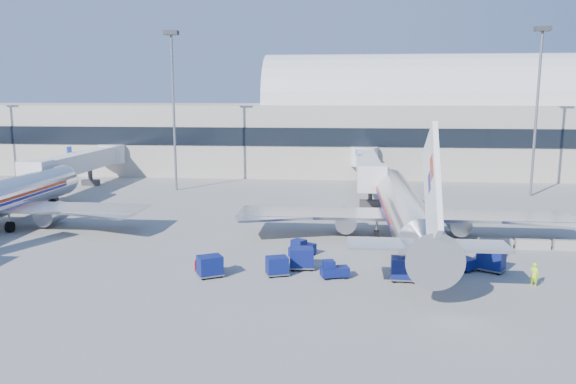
# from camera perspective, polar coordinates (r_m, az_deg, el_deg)

# --- Properties ---
(ground) EXTENTS (260.00, 260.00, 0.00)m
(ground) POSITION_cam_1_polar(r_m,az_deg,el_deg) (50.98, 0.82, -5.81)
(ground) COLOR gray
(ground) RESTS_ON ground
(terminal) EXTENTS (170.00, 28.15, 21.00)m
(terminal) POSITION_cam_1_polar(r_m,az_deg,el_deg) (106.54, -4.06, 6.47)
(terminal) COLOR #B2AA9E
(terminal) RESTS_ON ground
(airliner_main) EXTENTS (32.00, 37.26, 12.07)m
(airliner_main) POSITION_cam_1_polar(r_m,az_deg,el_deg) (54.86, 11.69, -1.75)
(airliner_main) COLOR silver
(airliner_main) RESTS_ON ground
(jetbridge_near) EXTENTS (4.40, 27.50, 6.25)m
(jetbridge_near) POSITION_cam_1_polar(r_m,az_deg,el_deg) (80.43, 8.03, 2.73)
(jetbridge_near) COLOR silver
(jetbridge_near) RESTS_ON ground
(jetbridge_mid) EXTENTS (4.40, 27.50, 6.25)m
(jetbridge_mid) POSITION_cam_1_polar(r_m,az_deg,el_deg) (89.03, -20.12, 2.91)
(jetbridge_mid) COLOR silver
(jetbridge_mid) RESTS_ON ground
(mast_west) EXTENTS (2.00, 1.20, 22.60)m
(mast_west) POSITION_cam_1_polar(r_m,az_deg,el_deg) (82.49, -11.61, 10.37)
(mast_west) COLOR slate
(mast_west) RESTS_ON ground
(mast_east) EXTENTS (2.00, 1.20, 22.60)m
(mast_east) POSITION_cam_1_polar(r_m,az_deg,el_deg) (83.12, 24.09, 9.72)
(mast_east) COLOR slate
(mast_east) RESTS_ON ground
(barrier_near) EXTENTS (3.00, 0.55, 0.90)m
(barrier_near) POSITION_cam_1_polar(r_m,az_deg,el_deg) (54.48, 20.30, -4.92)
(barrier_near) COLOR #9E9E96
(barrier_near) RESTS_ON ground
(barrier_mid) EXTENTS (3.00, 0.55, 0.90)m
(barrier_mid) POSITION_cam_1_polar(r_m,az_deg,el_deg) (55.43, 23.61, -4.89)
(barrier_mid) COLOR #9E9E96
(barrier_mid) RESTS_ON ground
(barrier_far) EXTENTS (3.00, 0.55, 0.90)m
(barrier_far) POSITION_cam_1_polar(r_m,az_deg,el_deg) (56.55, 26.80, -4.85)
(barrier_far) COLOR #9E9E96
(barrier_far) RESTS_ON ground
(tug_lead) EXTENTS (2.32, 1.59, 1.38)m
(tug_lead) POSITION_cam_1_polar(r_m,az_deg,el_deg) (43.19, 4.65, -7.89)
(tug_lead) COLOR #0B1455
(tug_lead) RESTS_ON ground
(tug_right) EXTENTS (2.54, 2.73, 1.63)m
(tug_right) POSITION_cam_1_polar(r_m,az_deg,el_deg) (47.35, 17.00, -6.56)
(tug_right) COLOR #0B1455
(tug_right) RESTS_ON ground
(tug_left) EXTENTS (2.38, 2.74, 1.61)m
(tug_left) POSITION_cam_1_polar(r_m,az_deg,el_deg) (48.41, 1.40, -5.77)
(tug_left) COLOR #0B1455
(tug_left) RESTS_ON ground
(cart_train_a) EXTENTS (2.13, 1.71, 1.75)m
(cart_train_a) POSITION_cam_1_polar(r_m,az_deg,el_deg) (45.06, 1.39, -6.70)
(cart_train_a) COLOR #0B1455
(cart_train_a) RESTS_ON ground
(cart_train_b) EXTENTS (2.03, 1.79, 1.49)m
(cart_train_b) POSITION_cam_1_polar(r_m,az_deg,el_deg) (43.53, -1.12, -7.49)
(cart_train_b) COLOR #0B1455
(cart_train_b) RESTS_ON ground
(cart_train_c) EXTENTS (2.34, 2.18, 1.65)m
(cart_train_c) POSITION_cam_1_polar(r_m,az_deg,el_deg) (43.60, -7.93, -7.43)
(cart_train_c) COLOR #0B1455
(cart_train_c) RESTS_ON ground
(cart_solo_near) EXTENTS (2.09, 1.64, 1.77)m
(cart_solo_near) POSITION_cam_1_polar(r_m,az_deg,el_deg) (43.19, 11.71, -7.62)
(cart_solo_near) COLOR #0B1455
(cart_solo_near) RESTS_ON ground
(cart_solo_far) EXTENTS (2.53, 2.38, 1.78)m
(cart_solo_far) POSITION_cam_1_polar(r_m,az_deg,el_deg) (47.30, 19.96, -6.47)
(cart_solo_far) COLOR #0B1455
(cart_solo_far) RESTS_ON ground
(cart_open_red) EXTENTS (2.17, 1.64, 0.54)m
(cart_open_red) POSITION_cam_1_polar(r_m,az_deg,el_deg) (44.88, -8.01, -7.59)
(cart_open_red) COLOR slate
(cart_open_red) RESTS_ON ground
(ramp_worker) EXTENTS (0.77, 0.75, 1.78)m
(ramp_worker) POSITION_cam_1_polar(r_m,az_deg,el_deg) (44.89, 23.75, -7.68)
(ramp_worker) COLOR #A4D916
(ramp_worker) RESTS_ON ground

